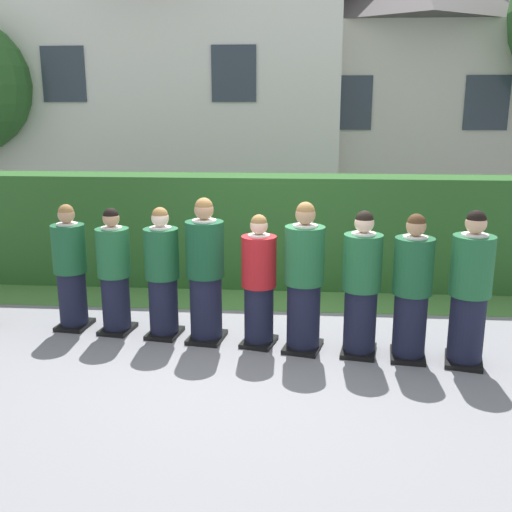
{
  "coord_description": "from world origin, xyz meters",
  "views": [
    {
      "loc": [
        0.49,
        -6.49,
        2.71
      ],
      "look_at": [
        0.0,
        0.0,
        1.05
      ],
      "focal_mm": 42.21,
      "sensor_mm": 36.0,
      "label": 1
    }
  ],
  "objects_px": {
    "student_front_row_6": "(361,287)",
    "student_front_row_8": "(470,292)",
    "student_front_row_1": "(114,274)",
    "student_front_row_7": "(412,291)",
    "student_in_red_blazer": "(259,284)",
    "student_front_row_3": "(205,274)",
    "student_front_row_2": "(162,276)",
    "student_front_row_0": "(71,270)",
    "student_front_row_5": "(304,281)"
  },
  "relations": [
    {
      "from": "student_front_row_7",
      "to": "student_front_row_0",
      "type": "bearing_deg",
      "value": 170.87
    },
    {
      "from": "student_front_row_2",
      "to": "student_front_row_7",
      "type": "xyz_separation_m",
      "value": [
        2.8,
        -0.45,
        0.02
      ]
    },
    {
      "from": "student_front_row_3",
      "to": "student_front_row_6",
      "type": "distance_m",
      "value": 1.77
    },
    {
      "from": "student_front_row_3",
      "to": "student_front_row_0",
      "type": "bearing_deg",
      "value": 170.56
    },
    {
      "from": "student_front_row_3",
      "to": "student_in_red_blazer",
      "type": "distance_m",
      "value": 0.64
    },
    {
      "from": "student_front_row_1",
      "to": "student_in_red_blazer",
      "type": "bearing_deg",
      "value": -8.91
    },
    {
      "from": "student_front_row_2",
      "to": "student_front_row_6",
      "type": "relative_size",
      "value": 0.97
    },
    {
      "from": "student_in_red_blazer",
      "to": "student_front_row_6",
      "type": "xyz_separation_m",
      "value": [
        1.13,
        -0.18,
        0.04
      ]
    },
    {
      "from": "student_in_red_blazer",
      "to": "student_front_row_8",
      "type": "height_order",
      "value": "student_front_row_8"
    },
    {
      "from": "student_front_row_1",
      "to": "student_front_row_3",
      "type": "distance_m",
      "value": 1.15
    },
    {
      "from": "student_front_row_6",
      "to": "student_front_row_7",
      "type": "height_order",
      "value": "student_front_row_6"
    },
    {
      "from": "student_front_row_6",
      "to": "student_front_row_3",
      "type": "bearing_deg",
      "value": 171.1
    },
    {
      "from": "student_in_red_blazer",
      "to": "student_front_row_7",
      "type": "relative_size",
      "value": 0.95
    },
    {
      "from": "student_front_row_2",
      "to": "student_front_row_8",
      "type": "xyz_separation_m",
      "value": [
        3.38,
        -0.55,
        0.05
      ]
    },
    {
      "from": "student_front_row_8",
      "to": "student_front_row_0",
      "type": "bearing_deg",
      "value": 170.81
    },
    {
      "from": "student_in_red_blazer",
      "to": "student_front_row_1",
      "type": "bearing_deg",
      "value": 171.09
    },
    {
      "from": "student_front_row_3",
      "to": "student_front_row_8",
      "type": "xyz_separation_m",
      "value": [
        2.85,
        -0.45,
        -0.01
      ]
    },
    {
      "from": "student_front_row_0",
      "to": "student_in_red_blazer",
      "type": "height_order",
      "value": "student_front_row_0"
    },
    {
      "from": "student_front_row_8",
      "to": "student_front_row_7",
      "type": "bearing_deg",
      "value": 170.35
    },
    {
      "from": "student_front_row_5",
      "to": "student_front_row_6",
      "type": "height_order",
      "value": "student_front_row_5"
    },
    {
      "from": "student_in_red_blazer",
      "to": "student_front_row_2",
      "type": "bearing_deg",
      "value": 170.79
    },
    {
      "from": "student_front_row_6",
      "to": "student_front_row_8",
      "type": "relative_size",
      "value": 0.97
    },
    {
      "from": "student_front_row_1",
      "to": "student_front_row_8",
      "type": "bearing_deg",
      "value": -9.1
    },
    {
      "from": "student_front_row_2",
      "to": "student_in_red_blazer",
      "type": "relative_size",
      "value": 1.02
    },
    {
      "from": "student_front_row_6",
      "to": "student_in_red_blazer",
      "type": "bearing_deg",
      "value": 170.8
    },
    {
      "from": "student_front_row_3",
      "to": "student_front_row_2",
      "type": "bearing_deg",
      "value": 169.77
    },
    {
      "from": "student_front_row_2",
      "to": "student_front_row_8",
      "type": "height_order",
      "value": "student_front_row_8"
    },
    {
      "from": "student_front_row_3",
      "to": "student_front_row_5",
      "type": "bearing_deg",
      "value": -9.86
    },
    {
      "from": "student_front_row_0",
      "to": "student_front_row_7",
      "type": "xyz_separation_m",
      "value": [
        3.98,
        -0.64,
        0.03
      ]
    },
    {
      "from": "student_front_row_1",
      "to": "student_front_row_3",
      "type": "relative_size",
      "value": 0.9
    },
    {
      "from": "student_front_row_1",
      "to": "student_in_red_blazer",
      "type": "height_order",
      "value": "student_front_row_1"
    },
    {
      "from": "student_front_row_2",
      "to": "student_front_row_6",
      "type": "xyz_separation_m",
      "value": [
        2.28,
        -0.37,
        0.03
      ]
    },
    {
      "from": "student_front_row_1",
      "to": "student_front_row_0",
      "type": "bearing_deg",
      "value": 170.15
    },
    {
      "from": "student_in_red_blazer",
      "to": "student_front_row_7",
      "type": "bearing_deg",
      "value": -9.1
    },
    {
      "from": "student_front_row_6",
      "to": "student_front_row_8",
      "type": "bearing_deg",
      "value": -9.28
    },
    {
      "from": "student_front_row_5",
      "to": "student_front_row_2",
      "type": "bearing_deg",
      "value": 170.02
    },
    {
      "from": "student_front_row_2",
      "to": "student_front_row_7",
      "type": "bearing_deg",
      "value": -9.15
    },
    {
      "from": "student_front_row_0",
      "to": "student_front_row_5",
      "type": "height_order",
      "value": "student_front_row_5"
    },
    {
      "from": "student_front_row_6",
      "to": "student_front_row_2",
      "type": "bearing_deg",
      "value": 170.79
    },
    {
      "from": "student_front_row_1",
      "to": "student_front_row_2",
      "type": "height_order",
      "value": "student_front_row_2"
    },
    {
      "from": "student_in_red_blazer",
      "to": "student_front_row_3",
      "type": "bearing_deg",
      "value": 171.66
    },
    {
      "from": "student_front_row_3",
      "to": "student_front_row_7",
      "type": "xyz_separation_m",
      "value": [
        2.28,
        -0.36,
        -0.04
      ]
    },
    {
      "from": "student_front_row_6",
      "to": "student_front_row_0",
      "type": "bearing_deg",
      "value": 170.84
    },
    {
      "from": "student_front_row_3",
      "to": "student_in_red_blazer",
      "type": "height_order",
      "value": "student_front_row_3"
    },
    {
      "from": "student_front_row_1",
      "to": "student_front_row_2",
      "type": "xyz_separation_m",
      "value": [
        0.6,
        -0.09,
        0.02
      ]
    },
    {
      "from": "student_front_row_0",
      "to": "student_front_row_2",
      "type": "distance_m",
      "value": 1.19
    },
    {
      "from": "student_front_row_1",
      "to": "student_front_row_7",
      "type": "xyz_separation_m",
      "value": [
        3.41,
        -0.54,
        0.04
      ]
    },
    {
      "from": "student_front_row_1",
      "to": "student_front_row_5",
      "type": "bearing_deg",
      "value": -9.55
    },
    {
      "from": "student_front_row_3",
      "to": "student_front_row_1",
      "type": "bearing_deg",
      "value": 170.77
    },
    {
      "from": "student_front_row_5",
      "to": "student_in_red_blazer",
      "type": "bearing_deg",
      "value": 168.29
    }
  ]
}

